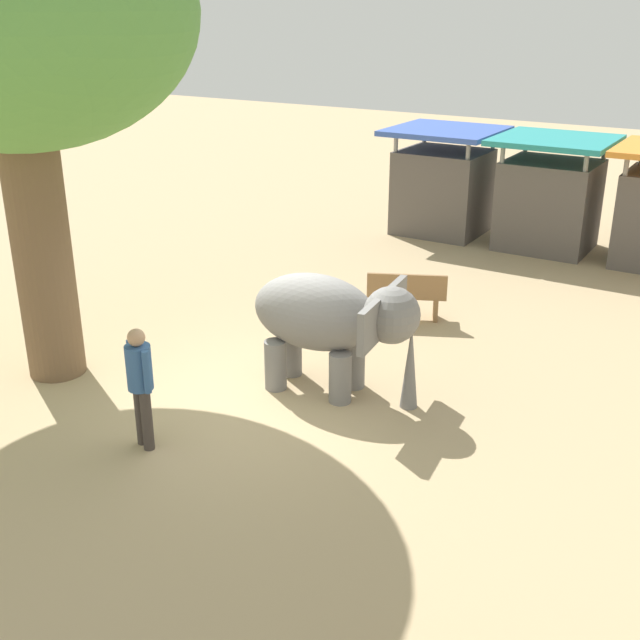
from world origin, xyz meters
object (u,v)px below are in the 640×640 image
at_px(elephant, 332,320).
at_px(wooden_bench, 407,294).
at_px(market_stall_teal, 549,199).
at_px(shade_tree_main, 10,18).
at_px(person_handler, 140,379).
at_px(market_stall_blue, 443,186).

relative_size(elephant, wooden_bench, 1.77).
bearing_deg(wooden_bench, market_stall_teal, 57.10).
bearing_deg(elephant, market_stall_teal, 79.57).
xyz_separation_m(shade_tree_main, market_stall_teal, (4.42, 10.45, -3.94)).
bearing_deg(shade_tree_main, wooden_bench, 52.67).
height_order(shade_tree_main, market_stall_teal, shade_tree_main).
distance_m(shade_tree_main, market_stall_teal, 12.01).
bearing_deg(person_handler, wooden_bench, 11.50).
relative_size(person_handler, market_stall_teal, 0.64).
relative_size(shade_tree_main, market_stall_teal, 2.77).
bearing_deg(market_stall_blue, elephant, -76.67).
height_order(person_handler, shade_tree_main, shade_tree_main).
bearing_deg(wooden_bench, market_stall_blue, 82.62).
distance_m(shade_tree_main, market_stall_blue, 11.31).
bearing_deg(wooden_bench, shade_tree_main, -152.20).
relative_size(person_handler, wooden_bench, 1.13).
height_order(shade_tree_main, wooden_bench, shade_tree_main).
relative_size(elephant, market_stall_blue, 1.01).
distance_m(person_handler, wooden_bench, 5.77).
height_order(elephant, market_stall_blue, market_stall_blue).
distance_m(market_stall_blue, market_stall_teal, 2.60).
bearing_deg(shade_tree_main, market_stall_teal, 67.06).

